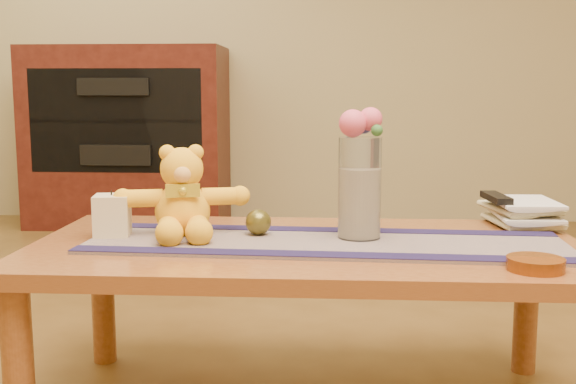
# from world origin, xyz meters

# --- Properties ---
(wall_back) EXTENTS (5.50, 0.00, 5.50)m
(wall_back) POSITION_xyz_m (0.00, 2.75, 1.35)
(wall_back) COLOR tan
(wall_back) RESTS_ON floor
(coffee_table_top) EXTENTS (1.40, 0.70, 0.04)m
(coffee_table_top) POSITION_xyz_m (0.00, 0.00, 0.43)
(coffee_table_top) COLOR brown
(coffee_table_top) RESTS_ON floor
(table_leg_fl) EXTENTS (0.07, 0.07, 0.41)m
(table_leg_fl) POSITION_xyz_m (-0.64, -0.29, 0.21)
(table_leg_fl) COLOR brown
(table_leg_fl) RESTS_ON floor
(table_leg_bl) EXTENTS (0.07, 0.07, 0.41)m
(table_leg_bl) POSITION_xyz_m (-0.64, 0.29, 0.21)
(table_leg_bl) COLOR brown
(table_leg_bl) RESTS_ON floor
(table_leg_br) EXTENTS (0.07, 0.07, 0.41)m
(table_leg_br) POSITION_xyz_m (0.64, 0.29, 0.21)
(table_leg_br) COLOR brown
(table_leg_br) RESTS_ON floor
(persian_runner) EXTENTS (1.21, 0.40, 0.01)m
(persian_runner) POSITION_xyz_m (0.05, -0.02, 0.45)
(persian_runner) COLOR #181D44
(persian_runner) RESTS_ON coffee_table_top
(runner_border_near) EXTENTS (1.20, 0.11, 0.00)m
(runner_border_near) POSITION_xyz_m (0.04, -0.16, 0.46)
(runner_border_near) COLOR #181339
(runner_border_near) RESTS_ON persian_runner
(runner_border_far) EXTENTS (1.20, 0.11, 0.00)m
(runner_border_far) POSITION_xyz_m (0.05, 0.13, 0.46)
(runner_border_far) COLOR #181339
(runner_border_far) RESTS_ON persian_runner
(teddy_bear) EXTENTS (0.38, 0.34, 0.22)m
(teddy_bear) POSITION_xyz_m (-0.33, 0.05, 0.57)
(teddy_bear) COLOR yellow
(teddy_bear) RESTS_ON persian_runner
(pillar_candle) EXTENTS (0.10, 0.10, 0.11)m
(pillar_candle) POSITION_xyz_m (-0.51, 0.02, 0.51)
(pillar_candle) COLOR beige
(pillar_candle) RESTS_ON persian_runner
(candle_wick) EXTENTS (0.00, 0.00, 0.01)m
(candle_wick) POSITION_xyz_m (-0.51, 0.02, 0.57)
(candle_wick) COLOR black
(candle_wick) RESTS_ON pillar_candle
(glass_vase) EXTENTS (0.11, 0.11, 0.26)m
(glass_vase) POSITION_xyz_m (0.13, 0.03, 0.59)
(glass_vase) COLOR silver
(glass_vase) RESTS_ON persian_runner
(potpourri_fill) EXTENTS (0.09, 0.09, 0.18)m
(potpourri_fill) POSITION_xyz_m (0.13, 0.03, 0.55)
(potpourri_fill) COLOR beige
(potpourri_fill) RESTS_ON glass_vase
(rose_left) EXTENTS (0.07, 0.07, 0.07)m
(rose_left) POSITION_xyz_m (0.11, 0.02, 0.75)
(rose_left) COLOR #DF4F6D
(rose_left) RESTS_ON glass_vase
(rose_right) EXTENTS (0.06, 0.06, 0.06)m
(rose_right) POSITION_xyz_m (0.16, 0.04, 0.76)
(rose_right) COLOR #DF4F6D
(rose_right) RESTS_ON glass_vase
(blue_flower_back) EXTENTS (0.04, 0.04, 0.04)m
(blue_flower_back) POSITION_xyz_m (0.14, 0.07, 0.75)
(blue_flower_back) COLOR #4F51AB
(blue_flower_back) RESTS_ON glass_vase
(blue_flower_side) EXTENTS (0.04, 0.04, 0.04)m
(blue_flower_side) POSITION_xyz_m (0.10, 0.05, 0.74)
(blue_flower_side) COLOR #4F51AB
(blue_flower_side) RESTS_ON glass_vase
(leaf_sprig) EXTENTS (0.03, 0.03, 0.03)m
(leaf_sprig) POSITION_xyz_m (0.17, 0.01, 0.74)
(leaf_sprig) COLOR #33662D
(leaf_sprig) RESTS_ON glass_vase
(bronze_ball) EXTENTS (0.09, 0.09, 0.07)m
(bronze_ball) POSITION_xyz_m (-0.13, 0.05, 0.49)
(bronze_ball) COLOR #504A1A
(bronze_ball) RESTS_ON persian_runner
(book_bottom) EXTENTS (0.20, 0.24, 0.02)m
(book_bottom) POSITION_xyz_m (0.52, 0.24, 0.46)
(book_bottom) COLOR beige
(book_bottom) RESTS_ON coffee_table_top
(book_lower) EXTENTS (0.16, 0.22, 0.02)m
(book_lower) POSITION_xyz_m (0.53, 0.24, 0.48)
(book_lower) COLOR beige
(book_lower) RESTS_ON book_bottom
(book_upper) EXTENTS (0.21, 0.25, 0.02)m
(book_upper) POSITION_xyz_m (0.52, 0.25, 0.50)
(book_upper) COLOR beige
(book_upper) RESTS_ON book_lower
(book_top) EXTENTS (0.17, 0.23, 0.02)m
(book_top) POSITION_xyz_m (0.53, 0.24, 0.52)
(book_top) COLOR beige
(book_top) RESTS_ON book_upper
(tv_remote) EXTENTS (0.06, 0.16, 0.02)m
(tv_remote) POSITION_xyz_m (0.53, 0.23, 0.54)
(tv_remote) COLOR black
(tv_remote) RESTS_ON book_top
(amber_dish) EXTENTS (0.16, 0.16, 0.03)m
(amber_dish) POSITION_xyz_m (0.50, -0.25, 0.46)
(amber_dish) COLOR #BF5914
(amber_dish) RESTS_ON coffee_table_top
(media_cabinet) EXTENTS (1.20, 0.50, 1.10)m
(media_cabinet) POSITION_xyz_m (-1.20, 2.48, 0.55)
(media_cabinet) COLOR black
(media_cabinet) RESTS_ON floor
(cabinet_cavity) EXTENTS (1.02, 0.03, 0.61)m
(cabinet_cavity) POSITION_xyz_m (-1.20, 2.25, 0.66)
(cabinet_cavity) COLOR black
(cabinet_cavity) RESTS_ON media_cabinet
(cabinet_shelf) EXTENTS (1.02, 0.20, 0.02)m
(cabinet_shelf) POSITION_xyz_m (-1.20, 2.33, 0.66)
(cabinet_shelf) COLOR black
(cabinet_shelf) RESTS_ON media_cabinet
(stereo_upper) EXTENTS (0.42, 0.28, 0.10)m
(stereo_upper) POSITION_xyz_m (-1.20, 2.35, 0.86)
(stereo_upper) COLOR black
(stereo_upper) RESTS_ON media_cabinet
(stereo_lower) EXTENTS (0.42, 0.28, 0.12)m
(stereo_lower) POSITION_xyz_m (-1.20, 2.35, 0.46)
(stereo_lower) COLOR black
(stereo_lower) RESTS_ON media_cabinet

